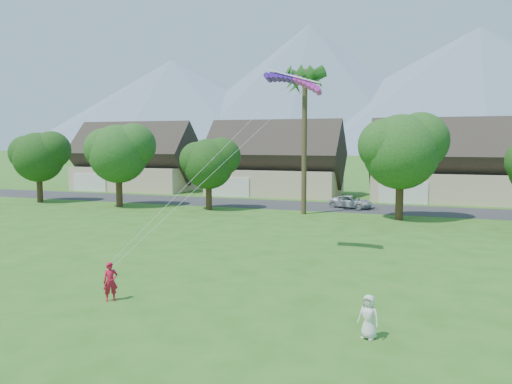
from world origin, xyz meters
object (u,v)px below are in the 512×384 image
at_px(watcher, 369,317).
at_px(parafoil_kite, 294,79).
at_px(kite_flyer, 111,282).
at_px(parked_car, 351,202).

height_order(watcher, parafoil_kite, parafoil_kite).
xyz_separation_m(kite_flyer, watcher, (10.12, -0.52, -0.06)).
relative_size(watcher, parafoil_kite, 0.46).
height_order(parked_car, parafoil_kite, parafoil_kite).
height_order(kite_flyer, watcher, kite_flyer).
distance_m(parked_car, parafoil_kite, 23.01).
relative_size(parked_car, parafoil_kite, 1.33).
bearing_deg(parafoil_kite, kite_flyer, -118.80).
distance_m(watcher, parked_car, 31.97).
bearing_deg(kite_flyer, parked_car, 38.96).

